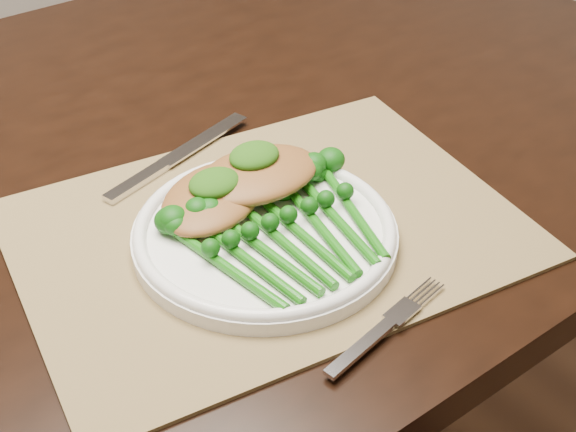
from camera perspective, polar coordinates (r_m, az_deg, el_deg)
dining_table at (r=1.14m, az=-10.69°, el=-12.45°), size 1.65×0.98×0.75m
placemat at (r=0.78m, az=-1.44°, el=-0.99°), size 0.53×0.44×0.00m
dinner_plate at (r=0.76m, az=-1.65°, el=-1.16°), size 0.25×0.25×0.02m
knife at (r=0.87m, az=-8.68°, el=3.73°), size 0.21×0.06×0.01m
fork at (r=0.68m, az=7.50°, el=-7.32°), size 0.15×0.03×0.00m
chicken_fillet_left at (r=0.78m, az=-5.41°, el=1.31°), size 0.15×0.14×0.03m
chicken_fillet_right at (r=0.79m, az=-2.21°, el=2.96°), size 0.14×0.10×0.03m
pesto_dollop_left at (r=0.77m, az=-5.25°, el=2.36°), size 0.05×0.04×0.02m
pesto_dollop_right at (r=0.79m, az=-2.42°, el=4.31°), size 0.05×0.04×0.02m
broccolini_bundle at (r=0.73m, az=0.38°, el=-1.63°), size 0.18×0.20×0.04m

